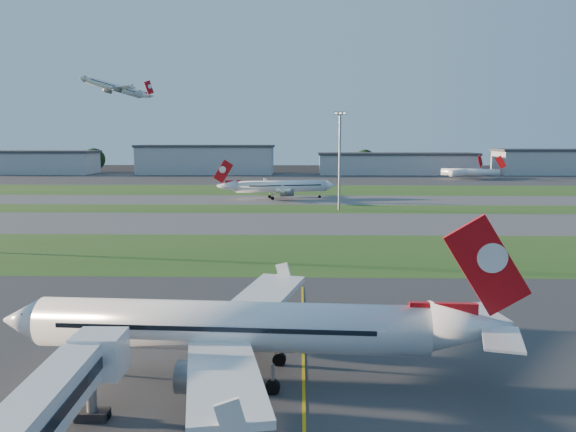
{
  "coord_description": "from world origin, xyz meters",
  "views": [
    {
      "loc": [
        4.7,
        -40.32,
        19.23
      ],
      "look_at": [
        2.77,
        46.58,
        7.0
      ],
      "focal_mm": 35.0,
      "sensor_mm": 36.0,
      "label": 1
    }
  ],
  "objects_px": {
    "airliner_parked": "(235,327)",
    "light_mast_centre": "(340,154)",
    "mini_jet_near": "(466,172)",
    "mini_jet_far": "(471,172)",
    "airliner_taxiing": "(280,187)"
  },
  "relations": [
    {
      "from": "airliner_taxiing",
      "to": "mini_jet_near",
      "type": "height_order",
      "value": "airliner_taxiing"
    },
    {
      "from": "airliner_taxiing",
      "to": "mini_jet_far",
      "type": "distance_m",
      "value": 120.83
    },
    {
      "from": "airliner_parked",
      "to": "mini_jet_far",
      "type": "bearing_deg",
      "value": 72.22
    },
    {
      "from": "airliner_parked",
      "to": "light_mast_centre",
      "type": "height_order",
      "value": "light_mast_centre"
    },
    {
      "from": "mini_jet_near",
      "to": "light_mast_centre",
      "type": "relative_size",
      "value": 0.83
    },
    {
      "from": "airliner_taxiing",
      "to": "light_mast_centre",
      "type": "bearing_deg",
      "value": 108.02
    },
    {
      "from": "mini_jet_near",
      "to": "mini_jet_far",
      "type": "relative_size",
      "value": 0.78
    },
    {
      "from": "airliner_parked",
      "to": "mini_jet_far",
      "type": "xyz_separation_m",
      "value": [
        83.83,
        218.18,
        -0.95
      ]
    },
    {
      "from": "airliner_taxiing",
      "to": "mini_jet_far",
      "type": "xyz_separation_m",
      "value": [
        84.93,
        85.94,
        -0.62
      ]
    },
    {
      "from": "mini_jet_near",
      "to": "airliner_parked",
      "type": "bearing_deg",
      "value": -155.37
    },
    {
      "from": "mini_jet_near",
      "to": "light_mast_centre",
      "type": "height_order",
      "value": "light_mast_centre"
    },
    {
      "from": "airliner_taxiing",
      "to": "mini_jet_far",
      "type": "relative_size",
      "value": 1.27
    },
    {
      "from": "airliner_parked",
      "to": "light_mast_centre",
      "type": "relative_size",
      "value": 1.5
    },
    {
      "from": "mini_jet_near",
      "to": "mini_jet_far",
      "type": "distance_m",
      "value": 2.23
    },
    {
      "from": "airliner_taxiing",
      "to": "light_mast_centre",
      "type": "relative_size",
      "value": 1.36
    }
  ]
}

